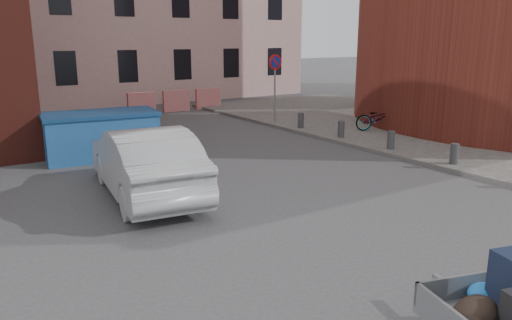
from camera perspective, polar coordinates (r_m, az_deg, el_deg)
ground at (r=9.35m, az=5.76°, el=-7.65°), size 120.00×120.00×0.00m
sidewalk at (r=19.16m, az=21.80°, el=2.77°), size 9.00×24.00×0.12m
no_parking_sign at (r=19.94m, az=2.20°, el=9.82°), size 0.60×0.09×2.65m
bollards at (r=15.63m, az=15.17°, el=2.23°), size 0.22×9.02×0.55m
barriers at (r=23.98m, az=-9.11°, el=6.70°), size 4.70×0.18×1.00m
trailer at (r=6.13m, az=26.94°, el=-15.03°), size 1.84×1.96×1.20m
dumpster at (r=15.11m, az=-17.26°, el=2.76°), size 3.34×1.99×1.33m
silver_car at (r=11.16m, az=-12.53°, el=-0.21°), size 2.19×4.82×1.53m
bicycle at (r=18.67m, az=13.82°, el=4.69°), size 1.81×1.24×0.90m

